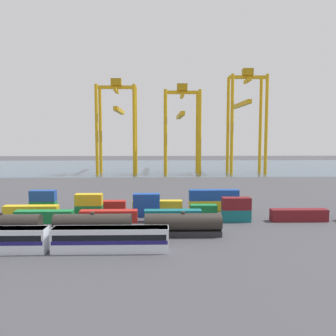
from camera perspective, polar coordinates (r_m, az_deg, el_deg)
The scene contains 25 objects.
ground_plane at distance 118.51m, azimuth -0.11°, elevation -3.73°, with size 420.00×420.00×0.00m, color #424247.
harbour_water at distance 212.70m, azimuth -0.72°, elevation 0.22°, with size 400.00×110.00×0.01m, color #384C60.
passenger_train at distance 60.16m, azimuth -18.42°, elevation -10.69°, with size 37.53×3.14×3.90m.
freight_tank_row at distance 66.83m, azimuth -11.93°, elevation -8.91°, with size 46.84×3.09×4.55m.
shipping_container_0 at distance 80.31m, azimuth -19.18°, elevation -7.35°, with size 12.10×2.44×2.60m, color #197538.
shipping_container_1 at distance 77.30m, azimuth -9.44°, elevation -7.62°, with size 12.10×2.44×2.60m, color #AD211C.
shipping_container_2 at distance 76.62m, azimuth 0.77°, elevation -7.66°, with size 12.10×2.44×2.60m, color #146066.
shipping_container_3 at distance 78.34m, azimuth 10.84°, elevation -7.47°, with size 6.04×2.44×2.60m, color #146066.
shipping_container_4 at distance 77.81m, azimuth 10.88°, elevation -5.60°, with size 6.04×2.44×2.60m, color maroon.
shipping_container_5 at distance 82.29m, azimuth 20.20°, elevation -7.09°, with size 12.10×2.44×2.60m, color maroon.
shipping_container_10 at distance 86.95m, azimuth -21.05°, elevation -6.46°, with size 12.10×2.44×2.60m, color gold.
shipping_container_11 at distance 83.51m, azimuth -12.51°, elevation -6.71°, with size 6.04×2.44×2.60m, color #197538.
shipping_container_12 at distance 83.02m, azimuth -12.55°, elevation -4.95°, with size 6.04×2.44×2.60m, color gold.
shipping_container_13 at distance 82.04m, azimuth -3.46°, elevation -6.81°, with size 6.04×2.44×2.60m, color #1C4299.
shipping_container_14 at distance 81.54m, azimuth -3.47°, elevation -5.02°, with size 6.04×2.44×2.60m, color #1C4299.
shipping_container_15 at distance 82.62m, azimuth 5.70°, elevation -6.74°, with size 6.04×2.44×2.60m, color #197538.
shipping_container_16 at distance 91.80m, azimuth -19.33°, elevation -5.81°, with size 6.04×2.44×2.60m, color #197538.
shipping_container_17 at distance 91.36m, azimuth -19.37°, elevation -4.21°, with size 6.04×2.44×2.60m, color #1C4299.
shipping_container_18 at distance 88.57m, azimuth -10.74°, elevation -6.00°, with size 12.10×2.44×2.60m, color #AD211C.
shipping_container_19 at distance 87.43m, azimuth -1.71°, elevation -6.06°, with size 12.10×2.44×2.60m, color gold.
shipping_container_20 at distance 88.46m, azimuth 7.33°, elevation -5.97°, with size 12.10×2.44×2.60m, color gold.
shipping_container_21 at distance 87.99m, azimuth 7.35°, elevation -4.30°, with size 12.10×2.44×2.60m, color #1C4299.
gantry_crane_west at distance 175.71m, azimuth -8.12°, elevation 8.01°, with size 18.96×34.64×45.25m.
gantry_crane_central at distance 176.09m, azimuth 2.18°, elevation 7.62°, with size 17.57×41.34×42.98m.
gantry_crane_east at distance 179.88m, azimuth 12.30°, elevation 8.71°, with size 17.80×35.72×50.20m.
Camera 1 is at (-2.82, -77.06, 18.29)m, focal length 38.10 mm.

